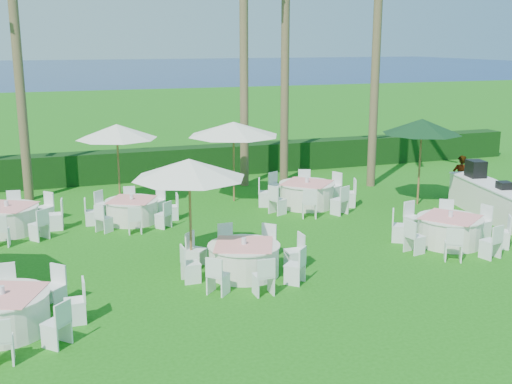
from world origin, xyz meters
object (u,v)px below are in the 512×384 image
banquet_table_d (8,219)px  umbrella_green (422,126)px  banquet_table_a (4,312)px  umbrella_d (233,129)px  banquet_table_e (132,210)px  buffet_table (494,200)px  umbrella_c (117,132)px  umbrella_b (189,169)px  staff_person (460,178)px  banquet_table_b (244,259)px  banquet_table_f (307,194)px  banquet_table_c (450,230)px

banquet_table_d → umbrella_green: bearing=-4.9°
banquet_table_a → umbrella_d: bearing=48.9°
banquet_table_a → umbrella_green: bearing=24.1°
banquet_table_e → buffet_table: 11.27m
banquet_table_d → umbrella_c: (3.48, 1.97, 2.11)m
umbrella_b → staff_person: umbrella_b is taller
umbrella_green → banquet_table_b: bearing=-150.1°
umbrella_d → umbrella_c: bearing=171.0°
banquet_table_f → umbrella_green: bearing=-14.8°
banquet_table_b → staff_person: size_ratio=1.91×
banquet_table_d → umbrella_b: bearing=-47.5°
banquet_table_d → umbrella_d: size_ratio=0.99×
umbrella_c → banquet_table_e: bearing=-87.7°
staff_person → banquet_table_f: bearing=1.9°
staff_person → banquet_table_c: bearing=62.1°
banquet_table_a → banquet_table_e: bearing=62.9°
banquet_table_d → umbrella_green: (13.08, -1.12, 2.24)m
banquet_table_f → umbrella_c: (-5.90, 2.12, 2.09)m
banquet_table_b → staff_person: staff_person is taller
banquet_table_d → banquet_table_a: bearing=-89.4°
umbrella_c → umbrella_d: umbrella_c is taller
banquet_table_d → buffet_table: 14.74m
umbrella_c → umbrella_green: bearing=-17.9°
banquet_table_c → staff_person: 5.40m
banquet_table_e → umbrella_c: (-0.08, 2.08, 2.15)m
banquet_table_a → umbrella_d: (7.23, 8.30, 2.11)m
banquet_table_c → banquet_table_e: banquet_table_c is taller
banquet_table_b → banquet_table_e: banquet_table_b is taller
banquet_table_d → banquet_table_f: 9.39m
umbrella_green → staff_person: umbrella_green is taller
banquet_table_b → umbrella_b: bearing=140.7°
umbrella_green → buffet_table: bearing=-60.8°
banquet_table_e → staff_person: 11.28m
banquet_table_f → buffet_table: buffet_table is taller
banquet_table_a → umbrella_green: size_ratio=1.04×
umbrella_c → umbrella_d: (3.82, -0.61, -0.01)m
umbrella_b → buffet_table: 10.31m
banquet_table_d → umbrella_b: umbrella_b is taller
banquet_table_f → umbrella_c: size_ratio=1.15×
banquet_table_b → umbrella_d: umbrella_d is taller
banquet_table_b → umbrella_b: umbrella_b is taller
banquet_table_b → banquet_table_f: bearing=53.4°
banquet_table_c → buffet_table: size_ratio=0.68×
banquet_table_a → staff_person: size_ratio=1.94×
banquet_table_b → banquet_table_f: 6.74m
umbrella_c → banquet_table_a: bearing=-111.0°
umbrella_c → banquet_table_c: bearing=-42.3°
banquet_table_c → staff_person: (3.42, 4.16, 0.37)m
banquet_table_c → umbrella_b: size_ratio=1.13×
umbrella_green → umbrella_b: bearing=-157.9°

